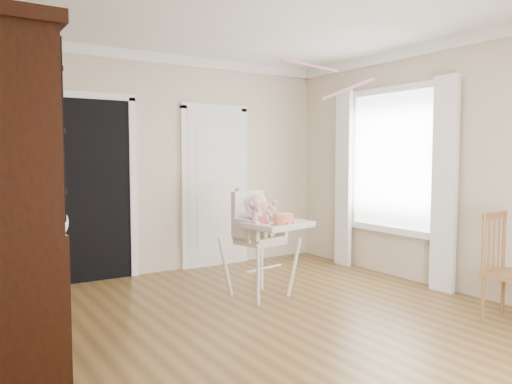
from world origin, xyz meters
TOP-DOWN VIEW (x-y plane):
  - floor at (0.00, 0.00)m, footprint 5.00×5.00m
  - ceiling at (0.00, 0.00)m, footprint 5.00×5.00m
  - wall_back at (0.00, 2.50)m, footprint 4.50×0.00m
  - wall_right at (2.25, 0.00)m, footprint 0.00×5.00m
  - crown_molding at (0.00, 0.00)m, footprint 4.50×5.00m
  - doorway at (-0.90, 2.48)m, footprint 1.06×0.05m
  - closet_door at (0.70, 2.48)m, footprint 0.96×0.09m
  - window_right at (2.18, 0.80)m, footprint 0.13×1.84m
  - high_chair at (0.38, 0.89)m, footprint 0.77×0.89m
  - baby at (0.38, 0.92)m, footprint 0.34×0.25m
  - cake at (0.46, 0.60)m, footprint 0.25×0.25m
  - sippy_cup at (0.21, 0.73)m, footprint 0.07×0.07m
  - china_cabinet at (-1.99, 0.45)m, footprint 0.61×1.37m
  - dining_chair at (1.80, -0.92)m, footprint 0.40×0.40m
  - streamer at (0.25, -0.05)m, footprint 0.35×0.38m

SIDE VIEW (x-z plane):
  - floor at x=0.00m, z-range 0.00..0.00m
  - dining_chair at x=1.80m, z-range -0.03..0.92m
  - high_chair at x=0.38m, z-range 0.13..1.24m
  - cake at x=0.46m, z-range 0.77..0.89m
  - baby at x=0.38m, z-range 0.60..1.06m
  - sippy_cup at x=0.21m, z-range 0.76..0.92m
  - closet_door at x=0.70m, z-range -0.04..2.09m
  - doorway at x=-0.90m, z-range 0.00..2.22m
  - china_cabinet at x=-1.99m, z-range 0.00..2.32m
  - window_right at x=2.18m, z-range 0.14..2.44m
  - wall_back at x=0.00m, z-range -0.90..3.60m
  - wall_right at x=2.25m, z-range -1.15..3.85m
  - streamer at x=0.25m, z-range 2.13..2.28m
  - crown_molding at x=0.00m, z-range 2.58..2.70m
  - ceiling at x=0.00m, z-range 2.70..2.70m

